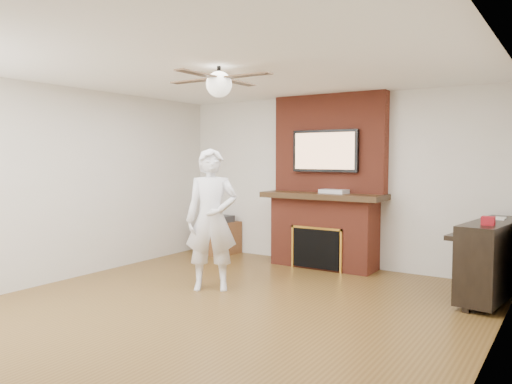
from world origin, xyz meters
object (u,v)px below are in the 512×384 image
Objects in this scene: person at (212,220)px; side_table at (219,236)px; fireplace at (326,198)px; piano at (491,258)px.

side_table is at bearing 92.18° from person.
fireplace is 3.96× the size of side_table.
side_table is 0.45× the size of piano.
fireplace is at bearing 39.64° from person.
fireplace reaches higher than side_table.
person is at bearing -147.63° from piano.
side_table is (-1.30, 1.85, -0.56)m from person.
piano is (4.19, -0.53, 0.18)m from side_table.
person is 3.19m from piano.
piano reaches higher than side_table.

